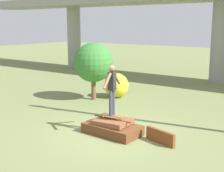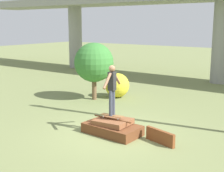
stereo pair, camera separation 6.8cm
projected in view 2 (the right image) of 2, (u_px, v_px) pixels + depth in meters
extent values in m
plane|color=olive|center=(112.00, 134.00, 10.54)|extent=(80.00, 80.00, 0.00)
cube|color=brown|center=(112.00, 129.00, 10.51)|extent=(1.95, 1.15, 0.33)
cube|color=brown|center=(113.00, 122.00, 10.49)|extent=(1.17, 0.95, 0.22)
cylinder|color=#5B3319|center=(112.00, 119.00, 10.44)|extent=(1.49, 0.05, 0.05)
cube|color=brown|center=(160.00, 137.00, 9.66)|extent=(1.10, 0.40, 0.42)
cube|color=brown|center=(112.00, 115.00, 10.48)|extent=(0.82, 0.30, 0.01)
cylinder|color=silver|center=(121.00, 117.00, 10.43)|extent=(0.06, 0.04, 0.05)
cylinder|color=silver|center=(118.00, 119.00, 10.28)|extent=(0.06, 0.04, 0.05)
cylinder|color=silver|center=(106.00, 115.00, 10.70)|extent=(0.06, 0.04, 0.05)
cylinder|color=silver|center=(104.00, 116.00, 10.55)|extent=(0.06, 0.04, 0.05)
cylinder|color=#383D4C|center=(113.00, 102.00, 10.47)|extent=(0.12, 0.12, 0.85)
cylinder|color=#383D4C|center=(111.00, 103.00, 10.32)|extent=(0.12, 0.12, 0.85)
cube|color=black|center=(112.00, 81.00, 10.25)|extent=(0.24, 0.23, 0.62)
sphere|color=brown|center=(112.00, 69.00, 10.17)|extent=(0.22, 0.22, 0.22)
cylinder|color=brown|center=(117.00, 78.00, 10.51)|extent=(0.14, 0.49, 0.49)
cylinder|color=brown|center=(107.00, 81.00, 9.97)|extent=(0.14, 0.49, 0.49)
cylinder|color=gray|center=(75.00, 37.00, 26.11)|extent=(1.10, 1.10, 5.06)
cylinder|color=gray|center=(221.00, 42.00, 19.15)|extent=(1.10, 1.10, 5.06)
cylinder|color=brown|center=(94.00, 89.00, 15.23)|extent=(0.22, 0.22, 1.02)
sphere|color=#387A33|center=(94.00, 62.00, 14.97)|extent=(1.90, 1.90, 1.90)
sphere|color=gold|center=(117.00, 85.00, 15.66)|extent=(1.23, 1.23, 1.23)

